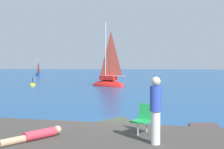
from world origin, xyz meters
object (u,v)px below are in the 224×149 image
sailboat_far (38,75)px  person_standing (156,108)px  person_sunbather (36,135)px  sailboat_near (109,82)px  beach_chair (144,117)px  marker_buoy (33,85)px

sailboat_far → person_standing: 46.77m
person_sunbather → sailboat_far: bearing=-123.5°
sailboat_far → person_standing: size_ratio=1.96×
person_sunbather → person_standing: size_ratio=0.92×
person_sunbather → person_standing: 3.09m
sailboat_far → person_standing: (18.65, -42.88, 1.22)m
sailboat_near → beach_chair: (3.59, -21.38, 0.59)m
sailboat_near → marker_buoy: size_ratio=6.24×
sailboat_near → beach_chair: 21.69m
sailboat_near → marker_buoy: (-7.85, -0.02, -0.38)m
beach_chair → sailboat_near: bearing=-140.4°
sailboat_far → beach_chair: bearing=155.8°
person_sunbather → person_standing: (3.00, -0.08, 0.75)m
sailboat_near → beach_chair: size_ratio=8.84×
sailboat_near → person_standing: 22.82m
sailboat_far → marker_buoy: (6.93, -20.43, -0.17)m
sailboat_near → person_sunbather: size_ratio=4.73×
person_standing → sailboat_near: bearing=22.9°
sailboat_near → person_sunbather: (0.87, -22.39, 0.26)m
sailboat_far → person_sunbather: size_ratio=2.13×
person_sunbather → beach_chair: size_ratio=1.87×
marker_buoy → person_standing: bearing=-62.4°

